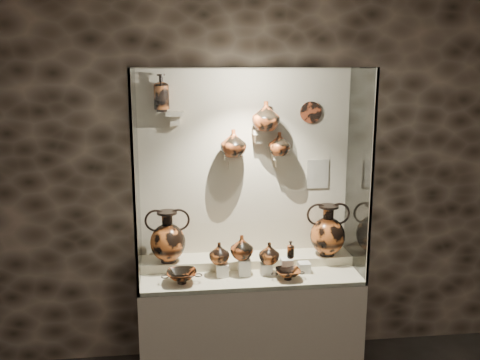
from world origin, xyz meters
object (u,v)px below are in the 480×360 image
object	(u,v)px
kylix_left	(182,276)
lekythos_tall	(161,90)
ovoid_vase_c	(279,144)
amphora_right	(328,230)
jug_a	(219,253)
lekythos_small	(291,249)
amphora_left	(168,236)
kylix_right	(288,273)
ovoid_vase_a	(233,143)
jug_c	(269,253)
ovoid_vase_b	(266,116)
jug_b	(242,247)

from	to	relation	value
kylix_left	lekythos_tall	xyz separation A→B (m)	(-0.12, 0.37, 1.34)
ovoid_vase_c	amphora_right	bearing A→B (deg)	-24.39
jug_a	lekythos_small	xyz separation A→B (m)	(0.55, -0.01, 0.01)
ovoid_vase_c	amphora_left	bearing A→B (deg)	172.50
amphora_right	kylix_right	world-z (taller)	amphora_right
jug_a	kylix_left	xyz separation A→B (m)	(-0.29, -0.11, -0.12)
ovoid_vase_a	ovoid_vase_c	bearing A→B (deg)	-10.49
amphora_right	jug_c	bearing A→B (deg)	-148.48
lekythos_small	lekythos_tall	size ratio (longest dim) A/B	0.48
lekythos_small	ovoid_vase_a	size ratio (longest dim) A/B	0.73
jug_a	lekythos_small	distance (m)	0.55
jug_c	kylix_right	xyz separation A→B (m)	(0.12, -0.12, -0.12)
kylix_left	ovoid_vase_b	size ratio (longest dim) A/B	1.28
jug_a	kylix_right	xyz separation A→B (m)	(0.51, -0.14, -0.13)
amphora_right	ovoid_vase_a	size ratio (longest dim) A/B	2.00
lekythos_small	kylix_right	distance (m)	0.20
jug_b	lekythos_small	distance (m)	0.38
amphora_left	jug_b	size ratio (longest dim) A/B	2.24
amphora_right	ovoid_vase_a	distance (m)	1.04
amphora_left	lekythos_small	distance (m)	0.96
lekythos_tall	ovoid_vase_b	xyz separation A→B (m)	(0.79, -0.04, -0.20)
lekythos_small	kylix_right	xyz separation A→B (m)	(-0.05, -0.13, -0.15)
lekythos_tall	ovoid_vase_b	world-z (taller)	lekythos_tall
amphora_right	ovoid_vase_c	bearing A→B (deg)	-179.49
amphora_left	lekythos_small	xyz separation A→B (m)	(0.94, -0.17, -0.08)
jug_a	ovoid_vase_a	xyz separation A→B (m)	(0.14, 0.22, 0.81)
amphora_left	lekythos_tall	bearing A→B (deg)	108.35
kylix_right	ovoid_vase_c	bearing A→B (deg)	90.64
kylix_right	ovoid_vase_a	xyz separation A→B (m)	(-0.37, 0.36, 0.94)
kylix_left	ovoid_vase_a	size ratio (longest dim) A/B	1.37
jug_a	ovoid_vase_c	world-z (taller)	ovoid_vase_c
amphora_right	kylix_left	world-z (taller)	amphora_right
jug_a	ovoid_vase_a	world-z (taller)	ovoid_vase_a
lekythos_small	ovoid_vase_a	bearing A→B (deg)	153.66
lekythos_small	ovoid_vase_b	size ratio (longest dim) A/B	0.68
lekythos_small	jug_a	bearing A→B (deg)	-178.10
amphora_left	ovoid_vase_a	world-z (taller)	ovoid_vase_a
kylix_right	ovoid_vase_a	size ratio (longest dim) A/B	1.15
kylix_left	ovoid_vase_c	distance (m)	1.26
jug_c	ovoid_vase_c	size ratio (longest dim) A/B	0.91
kylix_left	ovoid_vase_c	size ratio (longest dim) A/B	1.59
ovoid_vase_b	jug_a	bearing A→B (deg)	-135.38
amphora_right	jug_b	xyz separation A→B (m)	(-0.72, -0.16, -0.06)
kylix_left	amphora_left	bearing A→B (deg)	99.58
amphora_left	jug_c	distance (m)	0.80
ovoid_vase_a	ovoid_vase_b	world-z (taller)	ovoid_vase_b
jug_b	ovoid_vase_b	size ratio (longest dim) A/B	0.82
amphora_left	ovoid_vase_b	distance (m)	1.21
ovoid_vase_a	kylix_right	bearing A→B (deg)	-56.89
jug_c	lekythos_tall	distance (m)	1.48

